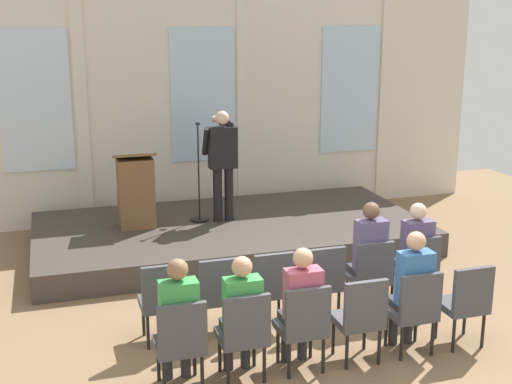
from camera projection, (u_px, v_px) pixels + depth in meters
The scene contains 24 objects.
ground_plane at pixel (321, 355), 7.22m from camera, with size 14.24×14.24×0.00m, color #846647.
rear_partition at pixel (204, 104), 11.79m from camera, with size 10.26×0.14×3.92m.
stage_platform at pixel (230, 234), 10.60m from camera, with size 5.86×2.95×0.37m, color #3F3833.
speaker at pixel (222, 158), 10.41m from camera, with size 0.51×0.69×1.71m.
mic_stand at pixel (199, 200), 10.55m from camera, with size 0.28×0.28×1.55m.
lectern at pixel (136, 191), 10.20m from camera, with size 0.60×0.48×1.16m.
chair_r0_c0 at pixel (162, 298), 7.35m from camera, with size 0.46×0.44×0.94m.
chair_r0_c1 at pixel (218, 291), 7.53m from camera, with size 0.46×0.44×0.94m.
chair_r0_c2 at pixel (271, 285), 7.70m from camera, with size 0.46×0.44×0.94m.
chair_r0_c3 at pixel (322, 279), 7.88m from camera, with size 0.46×0.44×0.94m.
chair_r0_c4 at pixel (370, 273), 8.06m from camera, with size 0.46×0.44×0.94m.
audience_r0_c4 at pixel (368, 252), 8.07m from camera, with size 0.36×0.39×1.38m.
chair_r0_c5 at pixel (417, 267), 8.23m from camera, with size 0.46×0.44×0.94m.
audience_r0_c5 at pixel (414, 249), 8.26m from camera, with size 0.36×0.39×1.32m.
chair_r1_c0 at pixel (181, 340), 6.41m from camera, with size 0.46×0.44×0.94m.
audience_r1_c0 at pixel (178, 317), 6.43m from camera, with size 0.36×0.39×1.32m.
chair_r1_c1 at pixel (244, 331), 6.58m from camera, with size 0.46×0.44×0.94m.
audience_r1_c1 at pixel (241, 310), 6.62m from camera, with size 0.36×0.39×1.28m.
chair_r1_c2 at pixel (304, 323), 6.76m from camera, with size 0.46×0.44×0.94m.
audience_r1_c2 at pixel (301, 302), 6.79m from camera, with size 0.36×0.39×1.30m.
chair_r1_c3 at pixel (360, 315), 6.94m from camera, with size 0.46×0.44×0.94m.
chair_r1_c4 at pixel (414, 307), 7.11m from camera, with size 0.46×0.44×0.94m.
audience_r1_c4 at pixel (412, 286), 7.13m from camera, with size 0.36×0.39×1.34m.
chair_r1_c5 at pixel (466, 300), 7.29m from camera, with size 0.46×0.44×0.94m.
Camera 1 is at (-2.59, -6.05, 3.50)m, focal length 48.06 mm.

